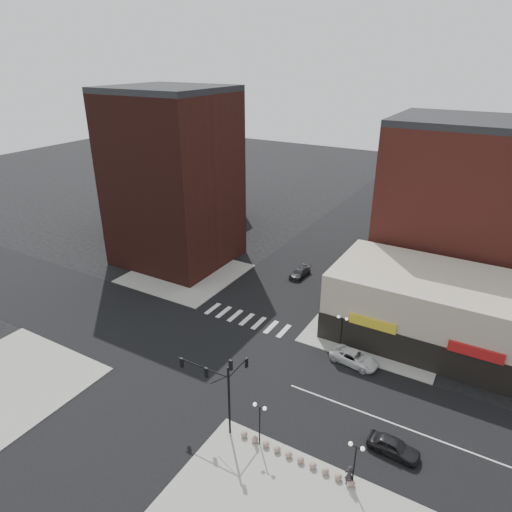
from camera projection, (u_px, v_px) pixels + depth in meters
The scene contains 19 objects.
ground at pixel (208, 355), 49.36m from camera, with size 240.00×240.00×0.00m, color black.
road_ew at pixel (208, 355), 49.36m from camera, with size 200.00×14.00×0.02m, color black.
road_ns at pixel (208, 355), 49.36m from camera, with size 14.00×200.00×0.02m, color black.
sidewalk_nw at pixel (186, 273), 67.45m from camera, with size 15.00×15.00×0.12m, color gray.
sidewalk_ne at pixel (379, 328), 54.11m from camera, with size 15.00×15.00×0.12m, color gray.
sidewalk_sw at pixel (1, 386), 44.56m from camera, with size 15.00×15.00×0.12m, color gray.
building_nw at pixel (173, 181), 67.61m from camera, with size 16.00×15.00×25.00m, color #3C1813.
building_nw_low at pixel (175, 188), 88.47m from camera, with size 20.00×18.00×12.00m, color #3C1813.
building_ne_midrise at pixel (456, 211), 59.43m from camera, with size 18.00×15.00×22.00m, color maroon.
building_ne_row at pixel (442, 317), 50.20m from camera, with size 24.20×12.20×8.00m.
traffic_signal at pixel (221, 381), 37.83m from camera, with size 5.59×3.09×7.77m.
street_lamp_se_a at pixel (260, 414), 36.65m from camera, with size 1.22×0.32×4.16m.
street_lamp_se_b at pixel (355, 455), 32.97m from camera, with size 1.22×0.32×4.16m.
street_lamp_ne at pixel (342, 324), 48.82m from camera, with size 1.22×0.32×4.16m.
bollard_row at pixel (295, 457), 36.34m from camera, with size 10.02×0.57×0.57m.
white_suv at pixel (354, 358), 47.70m from camera, with size 2.34×5.08×1.41m, color white.
dark_sedan_east at pixel (394, 446), 36.92m from camera, with size 1.70×4.24×1.44m, color black.
dark_sedan_north at pixel (300, 273), 66.35m from camera, with size 1.76×4.33×1.26m, color black.
pedestrian at pixel (349, 475), 34.01m from camera, with size 0.68×0.44×1.86m, color #272429.
Camera 1 is at (24.99, -32.59, 29.86)m, focal length 32.00 mm.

